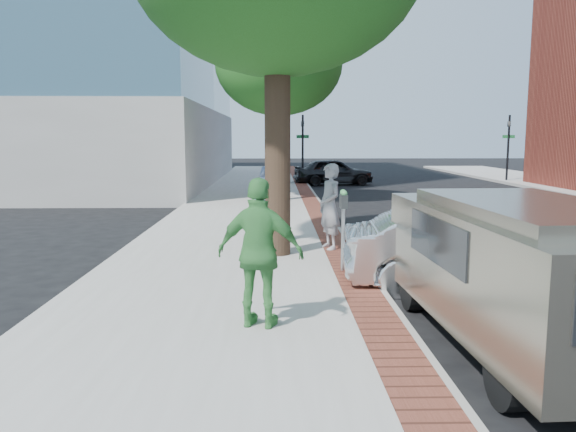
{
  "coord_description": "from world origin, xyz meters",
  "views": [
    {
      "loc": [
        -0.65,
        -9.53,
        2.54
      ],
      "look_at": [
        -0.43,
        0.06,
        1.2
      ],
      "focal_mm": 35.0,
      "sensor_mm": 36.0,
      "label": 1
    }
  ],
  "objects_px": {
    "person_green": "(260,253)",
    "sedan_silver": "(469,249)",
    "bg_car": "(333,172)",
    "person_gray": "(330,207)",
    "person_officer": "(268,204)",
    "van": "(512,264)",
    "parking_meter": "(343,213)"
  },
  "relations": [
    {
      "from": "person_gray",
      "to": "sedan_silver",
      "type": "height_order",
      "value": "person_gray"
    },
    {
      "from": "parking_meter",
      "to": "person_gray",
      "type": "xyz_separation_m",
      "value": [
        -0.05,
        2.02,
        -0.13
      ]
    },
    {
      "from": "person_officer",
      "to": "van",
      "type": "distance_m",
      "value": 6.82
    },
    {
      "from": "sedan_silver",
      "to": "parking_meter",
      "type": "bearing_deg",
      "value": 74.81
    },
    {
      "from": "person_officer",
      "to": "sedan_silver",
      "type": "relative_size",
      "value": 0.42
    },
    {
      "from": "person_green",
      "to": "van",
      "type": "distance_m",
      "value": 3.12
    },
    {
      "from": "person_green",
      "to": "person_gray",
      "type": "bearing_deg",
      "value": -89.9
    },
    {
      "from": "person_gray",
      "to": "parking_meter",
      "type": "bearing_deg",
      "value": -19.66
    },
    {
      "from": "person_green",
      "to": "van",
      "type": "bearing_deg",
      "value": -168.76
    },
    {
      "from": "person_green",
      "to": "sedan_silver",
      "type": "bearing_deg",
      "value": -131.61
    },
    {
      "from": "van",
      "to": "person_green",
      "type": "bearing_deg",
      "value": 173.24
    },
    {
      "from": "parking_meter",
      "to": "van",
      "type": "height_order",
      "value": "van"
    },
    {
      "from": "parking_meter",
      "to": "person_gray",
      "type": "bearing_deg",
      "value": 91.3
    },
    {
      "from": "person_gray",
      "to": "person_green",
      "type": "relative_size",
      "value": 0.97
    },
    {
      "from": "parking_meter",
      "to": "person_officer",
      "type": "height_order",
      "value": "person_officer"
    },
    {
      "from": "person_gray",
      "to": "person_officer",
      "type": "distance_m",
      "value": 1.6
    },
    {
      "from": "parking_meter",
      "to": "person_green",
      "type": "bearing_deg",
      "value": -115.36
    },
    {
      "from": "person_green",
      "to": "sedan_silver",
      "type": "xyz_separation_m",
      "value": [
        3.45,
        2.24,
        -0.41
      ]
    },
    {
      "from": "person_green",
      "to": "sedan_silver",
      "type": "relative_size",
      "value": 0.45
    },
    {
      "from": "person_gray",
      "to": "sedan_silver",
      "type": "xyz_separation_m",
      "value": [
        2.09,
        -2.76,
        -0.38
      ]
    },
    {
      "from": "parking_meter",
      "to": "person_green",
      "type": "distance_m",
      "value": 3.29
    },
    {
      "from": "bg_car",
      "to": "van",
      "type": "height_order",
      "value": "van"
    },
    {
      "from": "parking_meter",
      "to": "person_gray",
      "type": "distance_m",
      "value": 2.03
    },
    {
      "from": "person_green",
      "to": "bg_car",
      "type": "relative_size",
      "value": 0.45
    },
    {
      "from": "person_gray",
      "to": "van",
      "type": "relative_size",
      "value": 0.37
    },
    {
      "from": "person_gray",
      "to": "person_officer",
      "type": "xyz_separation_m",
      "value": [
        -1.35,
        0.86,
        -0.04
      ]
    },
    {
      "from": "sedan_silver",
      "to": "bg_car",
      "type": "distance_m",
      "value": 21.12
    },
    {
      "from": "parking_meter",
      "to": "sedan_silver",
      "type": "bearing_deg",
      "value": -19.78
    },
    {
      "from": "person_gray",
      "to": "bg_car",
      "type": "bearing_deg",
      "value": 152.87
    },
    {
      "from": "bg_car",
      "to": "parking_meter",
      "type": "bearing_deg",
      "value": 166.72
    },
    {
      "from": "person_officer",
      "to": "sedan_silver",
      "type": "height_order",
      "value": "person_officer"
    },
    {
      "from": "sedan_silver",
      "to": "bg_car",
      "type": "xyz_separation_m",
      "value": [
        -0.1,
        21.12,
        0.03
      ]
    }
  ]
}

